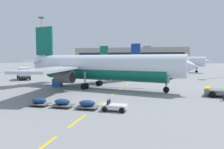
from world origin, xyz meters
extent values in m
plane|color=gray|center=(40.00, 40.00, 0.00)|extent=(400.00, 400.00, 0.00)
cube|color=yellow|center=(18.00, -5.00, 0.00)|extent=(0.24, 4.00, 0.01)
cube|color=yellow|center=(18.00, 0.88, 0.00)|extent=(0.24, 4.00, 0.01)
cube|color=yellow|center=(18.00, 7.91, 0.00)|extent=(0.24, 4.00, 0.01)
cube|color=yellow|center=(18.00, 15.09, 0.00)|extent=(0.24, 4.00, 0.01)
cube|color=yellow|center=(18.00, 20.84, 0.00)|extent=(0.24, 4.00, 0.01)
cube|color=yellow|center=(18.00, 28.26, 0.00)|extent=(0.24, 4.00, 0.01)
cube|color=yellow|center=(18.00, 33.91, 0.00)|extent=(0.24, 4.00, 0.01)
cube|color=yellow|center=(18.00, 40.11, 0.00)|extent=(0.24, 4.00, 0.01)
cube|color=yellow|center=(18.00, 46.62, 0.00)|extent=(0.24, 4.00, 0.01)
cube|color=yellow|center=(18.00, 52.77, 0.00)|extent=(0.24, 4.00, 0.01)
cube|color=yellow|center=(18.00, 58.40, 0.00)|extent=(0.24, 4.00, 0.01)
cube|color=yellow|center=(18.00, 64.00, 0.00)|extent=(0.24, 4.00, 0.01)
cube|color=yellow|center=(18.00, 69.69, 0.00)|extent=(0.24, 4.00, 0.01)
cube|color=yellow|center=(18.00, 76.78, 0.00)|extent=(0.24, 4.00, 0.01)
cube|color=yellow|center=(18.00, 84.00, 0.00)|extent=(0.24, 4.00, 0.01)
cube|color=#B21414|center=(18.00, 22.00, 0.00)|extent=(8.00, 0.40, 0.01)
cylinder|color=silver|center=(14.37, 20.87, 4.30)|extent=(30.19, 10.41, 3.80)
cylinder|color=#0F604C|center=(14.37, 20.87, 3.26)|extent=(24.66, 8.87, 3.50)
cone|color=silver|center=(29.04, 17.52, 4.30)|extent=(4.24, 4.41, 3.72)
cone|color=silver|center=(-0.99, 24.38, 4.78)|extent=(4.81, 4.08, 3.23)
cube|color=#192333|center=(28.01, 17.76, 4.97)|extent=(2.19, 3.13, 0.60)
cube|color=#0F604C|center=(0.72, 23.99, 9.20)|extent=(4.37, 1.33, 6.00)
cube|color=silver|center=(0.75, 27.27, 5.06)|extent=(4.55, 6.95, 0.24)
cube|color=silver|center=(-0.68, 21.03, 5.06)|extent=(4.55, 6.95, 0.24)
cube|color=#B7BCC6|center=(12.38, 30.05, 3.83)|extent=(13.11, 16.95, 0.36)
cube|color=#B7BCC6|center=(8.60, 13.47, 3.83)|extent=(6.67, 17.43, 0.36)
cylinder|color=#4C4F54|center=(11.57, 27.16, 2.38)|extent=(3.59, 2.76, 2.10)
cylinder|color=black|center=(13.13, 26.80, 2.38)|extent=(0.51, 1.77, 1.79)
cylinder|color=#4C4F54|center=(9.12, 16.43, 2.38)|extent=(3.59, 2.76, 2.10)
cylinder|color=black|center=(10.68, 16.08, 2.38)|extent=(0.51, 1.77, 1.79)
cylinder|color=gray|center=(25.97, 18.22, 1.83)|extent=(0.28, 0.28, 2.67)
cylinder|color=black|center=(25.97, 18.22, 0.50)|extent=(1.03, 0.49, 0.99)
cylinder|color=gray|center=(13.00, 23.85, 1.86)|extent=(0.28, 0.28, 2.61)
cylinder|color=black|center=(13.07, 24.20, 0.55)|extent=(1.15, 0.59, 1.10)
cylinder|color=black|center=(12.92, 23.51, 0.55)|extent=(1.15, 0.59, 1.10)
cylinder|color=gray|center=(11.84, 18.79, 1.86)|extent=(0.28, 0.28, 2.61)
cylinder|color=black|center=(11.92, 19.13, 0.55)|extent=(1.15, 0.59, 1.10)
cylinder|color=black|center=(11.76, 18.44, 0.55)|extent=(1.15, 0.59, 1.10)
cube|color=yellow|center=(31.91, 17.00, 1.12)|extent=(1.35, 2.62, 0.24)
cylinder|color=black|center=(32.22, 15.45, 0.45)|extent=(0.97, 0.63, 0.90)
cylinder|color=black|center=(32.98, 18.15, 0.45)|extent=(0.97, 0.63, 0.90)
cylinder|color=silver|center=(27.09, 73.47, 4.31)|extent=(29.88, 12.72, 3.81)
cylinder|color=navy|center=(27.09, 73.47, 3.26)|extent=(24.45, 10.74, 3.50)
cone|color=silver|center=(41.46, 68.93, 4.31)|extent=(4.47, 4.61, 3.73)
cone|color=silver|center=(12.05, 78.23, 4.78)|extent=(4.99, 4.35, 3.23)
cube|color=#192333|center=(40.45, 69.24, 4.97)|extent=(2.39, 3.20, 0.60)
cube|color=navy|center=(13.72, 77.70, 9.21)|extent=(4.31, 1.67, 6.01)
cube|color=silver|center=(14.02, 80.97, 5.07)|extent=(4.99, 7.08, 0.24)
cube|color=silver|center=(12.09, 74.86, 5.07)|extent=(4.99, 7.08, 0.24)
cube|color=#B7BCC6|center=(25.86, 82.79, 3.83)|extent=(14.05, 16.50, 0.36)
cube|color=#B7BCC6|center=(20.73, 66.56, 3.83)|extent=(5.32, 17.16, 0.36)
cylinder|color=#4C4F54|center=(24.81, 79.97, 2.38)|extent=(3.69, 2.97, 2.10)
cylinder|color=black|center=(26.34, 79.49, 2.38)|extent=(0.65, 1.74, 1.79)
cylinder|color=#4C4F54|center=(21.49, 69.47, 2.38)|extent=(3.69, 2.97, 2.10)
cylinder|color=black|center=(23.02, 68.98, 2.38)|extent=(0.65, 1.74, 1.79)
cylinder|color=gray|center=(38.45, 69.88, 1.83)|extent=(0.28, 0.28, 2.67)
cylinder|color=black|center=(38.45, 69.88, 0.50)|extent=(1.03, 0.57, 0.99)
cylinder|color=gray|center=(25.96, 76.56, 1.86)|extent=(0.28, 0.28, 2.61)
cylinder|color=black|center=(26.07, 76.89, 0.55)|extent=(1.16, 0.67, 1.10)
cylinder|color=black|center=(25.86, 76.22, 0.55)|extent=(1.16, 0.67, 1.10)
cylinder|color=gray|center=(24.39, 71.59, 1.86)|extent=(0.28, 0.28, 2.61)
cylinder|color=black|center=(24.50, 71.93, 0.55)|extent=(1.16, 0.67, 1.10)
cylinder|color=black|center=(24.29, 71.26, 0.55)|extent=(1.16, 0.67, 1.10)
cylinder|color=silver|center=(-14.50, 81.86, 4.04)|extent=(28.47, 8.67, 3.57)
cylinder|color=#0F604C|center=(-14.50, 81.86, 3.06)|extent=(23.24, 7.43, 3.29)
cone|color=silver|center=(-28.40, 84.44, 4.04)|extent=(3.87, 4.04, 3.50)
cone|color=silver|center=(0.06, 79.16, 4.49)|extent=(4.43, 3.71, 3.04)
cube|color=#192333|center=(-27.43, 84.26, 4.67)|extent=(1.97, 2.91, 0.56)
cube|color=#0F604C|center=(-1.56, 79.46, 8.65)|extent=(4.13, 1.09, 5.64)
cube|color=silver|center=(-1.46, 76.38, 4.76)|extent=(4.05, 6.46, 0.23)
cube|color=silver|center=(-0.37, 82.30, 4.76)|extent=(4.05, 6.46, 0.23)
cube|color=#B7BCC6|center=(-12.28, 73.33, 3.59)|extent=(11.86, 16.11, 0.34)
cube|color=#B7BCC6|center=(-9.37, 89.03, 3.59)|extent=(6.90, 16.48, 0.34)
cylinder|color=#4C4F54|center=(-11.63, 76.07, 2.23)|extent=(3.32, 2.49, 1.97)
cylinder|color=black|center=(-13.11, 76.35, 2.23)|extent=(0.42, 1.67, 1.68)
cylinder|color=#4C4F54|center=(-9.74, 86.24, 2.23)|extent=(3.32, 2.49, 1.97)
cylinder|color=black|center=(-11.22, 86.51, 2.23)|extent=(0.42, 1.67, 1.68)
cylinder|color=gray|center=(-25.49, 83.90, 1.72)|extent=(0.26, 0.26, 2.50)
cylinder|color=black|center=(-25.49, 83.90, 0.47)|extent=(0.96, 0.43, 0.93)
cylinder|color=gray|center=(-13.10, 79.12, 1.74)|extent=(0.26, 0.26, 2.45)
cylinder|color=black|center=(-13.16, 78.79, 0.52)|extent=(1.08, 0.51, 1.03)
cylinder|color=black|center=(-13.04, 79.44, 0.52)|extent=(1.08, 0.51, 1.03)
cylinder|color=gray|center=(-12.20, 83.92, 1.74)|extent=(0.26, 0.26, 2.45)
cylinder|color=black|center=(-12.26, 83.60, 0.52)|extent=(1.08, 0.51, 1.03)
cylinder|color=black|center=(-12.14, 84.24, 0.52)|extent=(1.08, 0.51, 1.03)
cube|color=black|center=(-10.02, 31.29, 0.74)|extent=(6.62, 6.67, 0.60)
cube|color=silver|center=(-11.64, 32.93, 1.59)|extent=(3.31, 3.31, 1.10)
cube|color=#192333|center=(-12.45, 33.75, 1.69)|extent=(1.41, 1.39, 0.64)
cube|color=silver|center=(-9.33, 30.59, 2.09)|extent=(5.05, 5.08, 2.10)
cylinder|color=black|center=(-12.45, 32.04, 0.48)|extent=(0.87, 0.88, 0.96)
cylinder|color=black|center=(-10.74, 33.73, 0.48)|extent=(0.87, 0.88, 0.96)
cylinder|color=black|center=(-9.30, 28.85, 0.48)|extent=(0.87, 0.88, 0.96)
cylinder|color=black|center=(-7.59, 30.53, 0.48)|extent=(0.87, 0.88, 0.96)
cube|color=black|center=(27.14, 42.45, 0.74)|extent=(4.63, 7.40, 0.60)
cube|color=#194799|center=(27.92, 44.63, 1.59)|extent=(2.97, 3.02, 1.10)
cube|color=#192333|center=(28.31, 45.71, 1.69)|extent=(1.83, 0.71, 0.64)
cube|color=silver|center=(26.81, 41.53, 2.09)|extent=(3.87, 5.29, 2.10)
cylinder|color=black|center=(26.77, 44.97, 0.48)|extent=(0.59, 1.00, 0.96)
cylinder|color=black|center=(29.03, 44.16, 0.48)|extent=(0.59, 1.00, 0.96)
cylinder|color=black|center=(25.25, 40.75, 0.48)|extent=(0.59, 1.00, 0.96)
cylinder|color=black|center=(27.51, 39.94, 0.48)|extent=(0.59, 1.00, 0.96)
cube|color=silver|center=(20.43, 4.99, 0.46)|extent=(2.63, 1.45, 0.44)
cube|color=black|center=(19.78, 5.00, 0.86)|extent=(0.14, 1.12, 0.56)
cylinder|color=black|center=(21.36, 5.67, 0.28)|extent=(0.56, 0.19, 0.56)
cylinder|color=black|center=(21.33, 4.27, 0.28)|extent=(0.56, 0.19, 0.56)
cylinder|color=black|center=(19.54, 5.71, 0.28)|extent=(0.56, 0.19, 0.56)
cylinder|color=black|center=(19.51, 4.31, 0.28)|extent=(0.56, 0.19, 0.56)
cube|color=slate|center=(17.33, 5.05, 0.28)|extent=(2.43, 1.55, 0.12)
ellipsoid|color=navy|center=(17.33, 5.05, 0.66)|extent=(1.85, 1.24, 0.64)
cylinder|color=black|center=(17.35, 5.73, 0.22)|extent=(0.44, 0.15, 0.44)
cylinder|color=black|center=(17.32, 4.38, 0.22)|extent=(0.44, 0.15, 0.44)
cube|color=slate|center=(14.33, 5.11, 0.28)|extent=(2.43, 1.55, 0.12)
ellipsoid|color=navy|center=(14.33, 5.11, 0.66)|extent=(1.85, 1.24, 0.64)
cylinder|color=black|center=(14.35, 5.79, 0.22)|extent=(0.44, 0.15, 0.44)
cylinder|color=black|center=(14.32, 4.44, 0.22)|extent=(0.44, 0.15, 0.44)
cube|color=slate|center=(11.33, 5.17, 0.28)|extent=(2.43, 1.55, 0.12)
ellipsoid|color=navy|center=(11.33, 5.17, 0.66)|extent=(1.85, 1.24, 0.64)
cylinder|color=black|center=(11.35, 5.85, 0.22)|extent=(0.44, 0.15, 0.44)
cylinder|color=black|center=(11.32, 4.50, 0.22)|extent=(0.44, 0.15, 0.44)
cylinder|color=#232328|center=(33.23, 13.68, 0.41)|extent=(0.16, 0.16, 0.82)
cylinder|color=orange|center=(33.22, 13.47, 1.16)|extent=(0.09, 0.09, 0.56)
cube|color=#194C9E|center=(5.44, 20.66, 0.80)|extent=(1.77, 1.73, 1.60)
cube|color=silver|center=(5.44, 20.66, 0.80)|extent=(1.61, 0.22, 1.36)
cylinder|color=slate|center=(-25.38, 64.94, 0.30)|extent=(0.70, 0.70, 0.60)
cylinder|color=#9EA0A5|center=(-25.38, 64.94, 11.36)|extent=(0.36, 0.36, 22.73)
cube|color=#3F3F44|center=(-25.38, 64.94, 22.98)|extent=(1.80, 1.80, 0.50)
cube|color=#9E998E|center=(2.05, 145.97, 6.74)|extent=(83.32, 25.80, 13.48)
cube|color=#192333|center=(2.05, 133.01, 7.42)|extent=(76.65, 0.12, 4.85)
cube|color=gray|center=(14.55, 145.97, 14.28)|extent=(6.00, 5.00, 1.60)
camera|label=1|loc=(25.16, -16.00, 5.52)|focal=33.25mm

